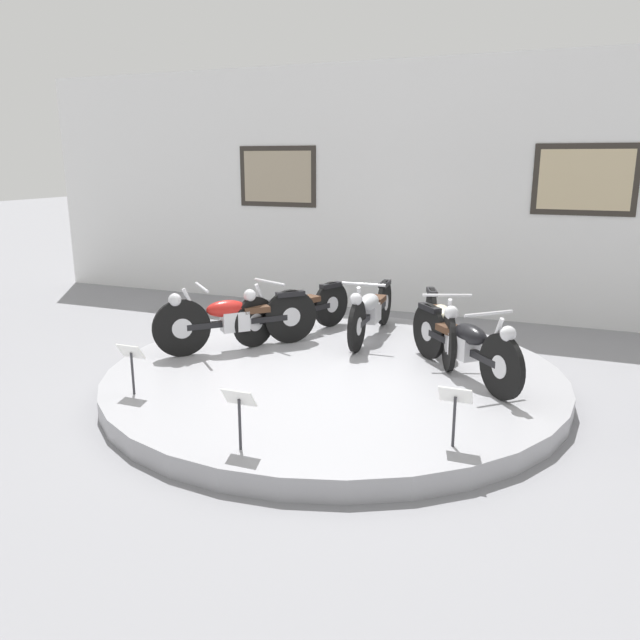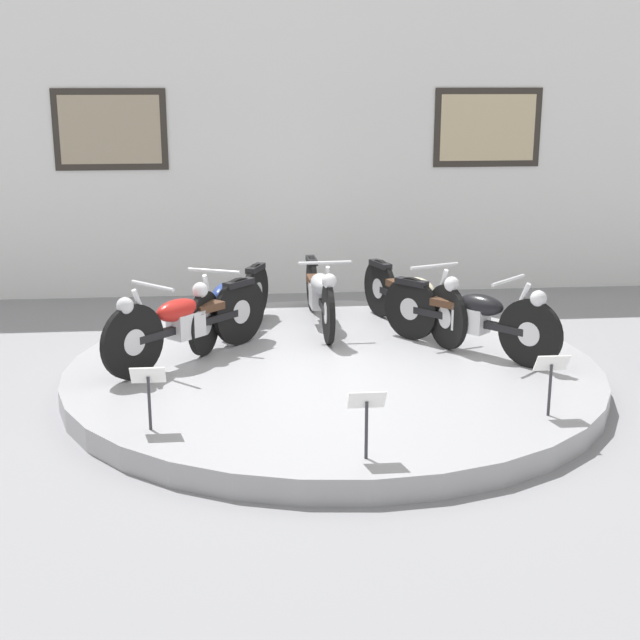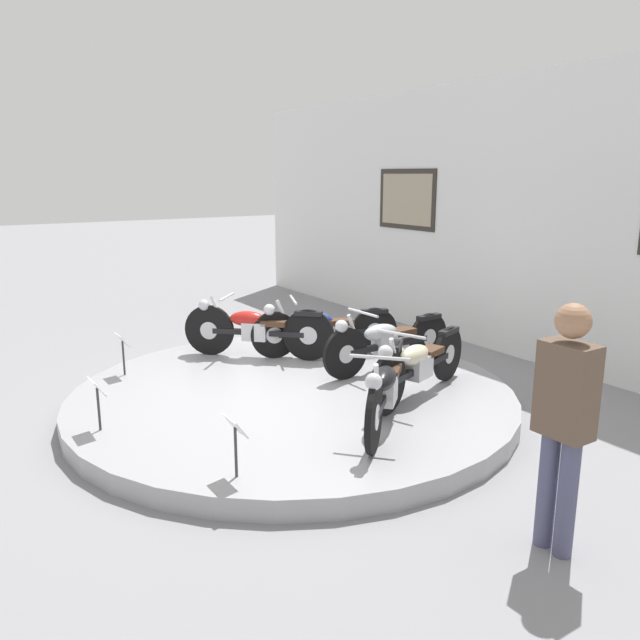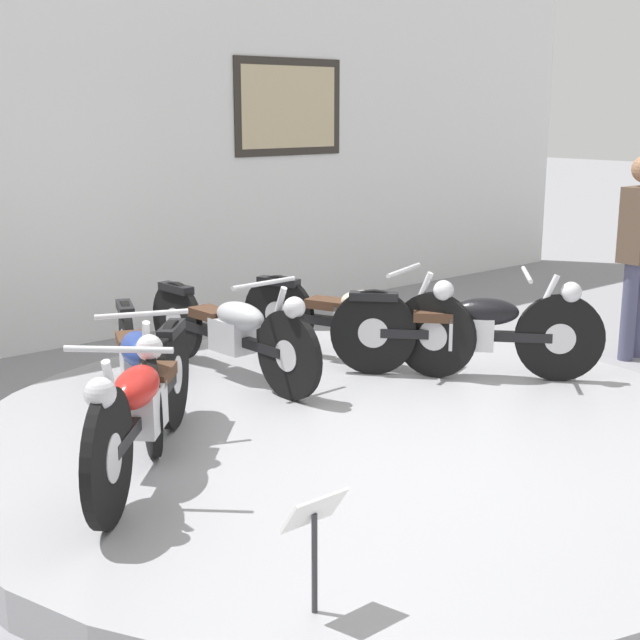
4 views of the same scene
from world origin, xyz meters
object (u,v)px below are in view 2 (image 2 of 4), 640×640
object	(u,v)px
info_placard_front_right	(551,371)
motorcycle_black	(471,315)
motorcycle_blue	(230,301)
motorcycle_cream	(414,296)
info_placard_front_centre	(367,409)
info_placard_front_left	(148,384)
motorcycle_silver	(320,292)
motorcycle_red	(186,320)

from	to	relation	value
info_placard_front_right	motorcycle_black	bearing A→B (deg)	96.68
motorcycle_blue	motorcycle_black	distance (m)	2.43
motorcycle_cream	info_placard_front_centre	bearing A→B (deg)	-106.86
info_placard_front_centre	info_placard_front_left	bearing A→B (deg)	156.47
motorcycle_blue	motorcycle_cream	bearing A→B (deg)	0.00
info_placard_front_centre	motorcycle_black	bearing A→B (deg)	59.98
motorcycle_silver	info_placard_front_centre	distance (m)	3.45
motorcycle_cream	motorcycle_blue	bearing A→B (deg)	-180.00
motorcycle_red	motorcycle_black	xyz separation A→B (m)	(2.71, -0.00, -0.01)
motorcycle_cream	info_placard_front_right	world-z (taller)	motorcycle_cream
motorcycle_silver	info_placard_front_right	size ratio (longest dim) A/B	3.85
motorcycle_blue	motorcycle_black	bearing A→B (deg)	-18.72
motorcycle_red	motorcycle_silver	bearing A→B (deg)	39.09
motorcycle_red	info_placard_front_left	xyz separation A→B (m)	(-0.20, -1.67, -0.03)
motorcycle_red	motorcycle_blue	size ratio (longest dim) A/B	0.81
motorcycle_black	info_placard_front_centre	bearing A→B (deg)	-120.02
motorcycle_red	info_placard_front_centre	distance (m)	2.71
motorcycle_red	motorcycle_cream	distance (m)	2.43
motorcycle_red	motorcycle_cream	world-z (taller)	motorcycle_red
motorcycle_cream	motorcycle_black	xyz separation A→B (m)	(0.41, -0.78, 0.00)
info_placard_front_left	motorcycle_red	bearing A→B (deg)	83.31
motorcycle_blue	motorcycle_cream	size ratio (longest dim) A/B	0.97
motorcycle_silver	motorcycle_black	bearing A→B (deg)	-39.21
motorcycle_red	info_placard_front_left	world-z (taller)	motorcycle_red
motorcycle_blue	motorcycle_red	bearing A→B (deg)	-117.44
info_placard_front_left	info_placard_front_right	world-z (taller)	same
motorcycle_silver	info_placard_front_right	xyz separation A→B (m)	(1.55, -2.77, -0.01)
motorcycle_red	info_placard_front_left	distance (m)	1.68
motorcycle_cream	motorcycle_red	bearing A→B (deg)	-161.31
info_placard_front_left	info_placard_front_centre	size ratio (longest dim) A/B	1.00
motorcycle_red	info_placard_front_right	distance (m)	3.35
motorcycle_silver	info_placard_front_left	bearing A→B (deg)	-119.23
info_placard_front_centre	motorcycle_silver	bearing A→B (deg)	89.97
motorcycle_black	info_placard_front_left	xyz separation A→B (m)	(-2.90, -1.67, -0.02)
info_placard_front_left	motorcycle_black	bearing A→B (deg)	29.89
motorcycle_red	motorcycle_blue	world-z (taller)	motorcycle_red
motorcycle_silver	motorcycle_red	bearing A→B (deg)	-140.91
motorcycle_silver	motorcycle_black	world-z (taller)	motorcycle_black
motorcycle_cream	info_placard_front_right	size ratio (longest dim) A/B	3.68
motorcycle_red	motorcycle_blue	distance (m)	0.88
motorcycle_blue	info_placard_front_left	world-z (taller)	motorcycle_blue
info_placard_front_left	motorcycle_silver	bearing A→B (deg)	60.77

